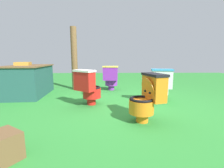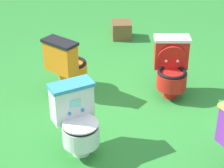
{
  "view_description": "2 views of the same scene",
  "coord_description": "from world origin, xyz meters",
  "px_view_note": "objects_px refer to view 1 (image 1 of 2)",
  "views": [
    {
      "loc": [
        -3.13,
        0.28,
        0.95
      ],
      "look_at": [
        0.39,
        0.2,
        0.37
      ],
      "focal_mm": 25.19,
      "sensor_mm": 36.0,
      "label": 1
    },
    {
      "loc": [
        3.15,
        -2.65,
        2.75
      ],
      "look_at": [
        -0.04,
        -0.23,
        0.45
      ],
      "focal_mm": 67.14,
      "sensor_mm": 36.0,
      "label": 2
    }
  ],
  "objects_px": {
    "toilet_white": "(161,85)",
    "toilet_red": "(89,87)",
    "toilet_orange": "(147,97)",
    "lemon_bucket": "(90,90)",
    "vendor_table": "(29,80)",
    "toilet_purple": "(111,78)",
    "wooden_post": "(74,59)"
  },
  "relations": [
    {
      "from": "toilet_purple",
      "to": "wooden_post",
      "type": "bearing_deg",
      "value": 178.53
    },
    {
      "from": "toilet_orange",
      "to": "toilet_purple",
      "type": "bearing_deg",
      "value": -3.14
    },
    {
      "from": "toilet_purple",
      "to": "lemon_bucket",
      "type": "bearing_deg",
      "value": -127.52
    },
    {
      "from": "toilet_white",
      "to": "toilet_red",
      "type": "height_order",
      "value": "same"
    },
    {
      "from": "toilet_purple",
      "to": "toilet_red",
      "type": "height_order",
      "value": "same"
    },
    {
      "from": "toilet_purple",
      "to": "toilet_white",
      "type": "relative_size",
      "value": 1.0
    },
    {
      "from": "toilet_red",
      "to": "wooden_post",
      "type": "relative_size",
      "value": 0.39
    },
    {
      "from": "vendor_table",
      "to": "lemon_bucket",
      "type": "relative_size",
      "value": 5.5
    },
    {
      "from": "vendor_table",
      "to": "wooden_post",
      "type": "xyz_separation_m",
      "value": [
        0.73,
        -1.01,
        0.53
      ]
    },
    {
      "from": "toilet_red",
      "to": "toilet_orange",
      "type": "bearing_deg",
      "value": -3.15
    },
    {
      "from": "toilet_orange",
      "to": "vendor_table",
      "type": "xyz_separation_m",
      "value": [
        1.78,
        2.6,
        0.02
      ]
    },
    {
      "from": "toilet_white",
      "to": "toilet_red",
      "type": "xyz_separation_m",
      "value": [
        -0.24,
        1.53,
        0.0
      ]
    },
    {
      "from": "toilet_orange",
      "to": "lemon_bucket",
      "type": "xyz_separation_m",
      "value": [
        1.79,
        1.05,
        -0.26
      ]
    },
    {
      "from": "wooden_post",
      "to": "toilet_red",
      "type": "bearing_deg",
      "value": -159.75
    },
    {
      "from": "toilet_orange",
      "to": "lemon_bucket",
      "type": "bearing_deg",
      "value": 14.99
    },
    {
      "from": "vendor_table",
      "to": "wooden_post",
      "type": "relative_size",
      "value": 0.82
    },
    {
      "from": "lemon_bucket",
      "to": "vendor_table",
      "type": "bearing_deg",
      "value": 90.54
    },
    {
      "from": "toilet_red",
      "to": "vendor_table",
      "type": "distance_m",
      "value": 1.88
    },
    {
      "from": "toilet_orange",
      "to": "toilet_white",
      "type": "distance_m",
      "value": 1.21
    },
    {
      "from": "toilet_white",
      "to": "wooden_post",
      "type": "distance_m",
      "value": 2.64
    },
    {
      "from": "toilet_orange",
      "to": "toilet_white",
      "type": "height_order",
      "value": "same"
    },
    {
      "from": "toilet_red",
      "to": "vendor_table",
      "type": "height_order",
      "value": "vendor_table"
    },
    {
      "from": "toilet_purple",
      "to": "lemon_bucket",
      "type": "distance_m",
      "value": 0.8
    },
    {
      "from": "toilet_orange",
      "to": "lemon_bucket",
      "type": "height_order",
      "value": "toilet_orange"
    },
    {
      "from": "wooden_post",
      "to": "lemon_bucket",
      "type": "bearing_deg",
      "value": -142.95
    },
    {
      "from": "toilet_orange",
      "to": "toilet_white",
      "type": "xyz_separation_m",
      "value": [
        1.08,
        -0.56,
        -0.0
      ]
    },
    {
      "from": "vendor_table",
      "to": "lemon_bucket",
      "type": "xyz_separation_m",
      "value": [
        0.01,
        -1.55,
        -0.28
      ]
    },
    {
      "from": "toilet_orange",
      "to": "toilet_white",
      "type": "relative_size",
      "value": 1.0
    },
    {
      "from": "toilet_purple",
      "to": "vendor_table",
      "type": "distance_m",
      "value": 2.17
    },
    {
      "from": "toilet_white",
      "to": "toilet_red",
      "type": "distance_m",
      "value": 1.55
    },
    {
      "from": "lemon_bucket",
      "to": "toilet_purple",
      "type": "bearing_deg",
      "value": -46.1
    },
    {
      "from": "toilet_white",
      "to": "lemon_bucket",
      "type": "bearing_deg",
      "value": 165.76
    }
  ]
}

